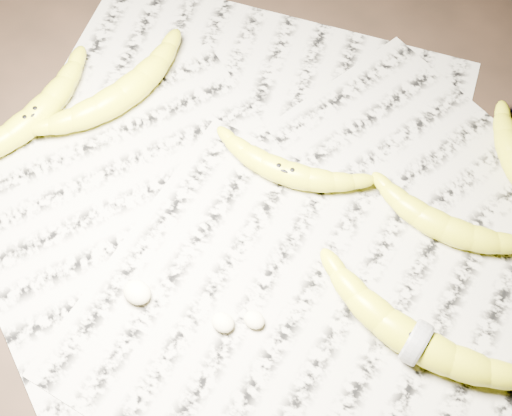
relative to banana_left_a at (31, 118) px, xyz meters
The scene contains 11 objects.
ground 0.34m from the banana_left_a, ahead, with size 3.00×3.00×0.00m, color black.
newspaper_patch 0.35m from the banana_left_a, ahead, with size 0.90×0.70×0.01m, color #A39E8C.
banana_left_a is the anchor object (origin of this frame).
banana_left_b 0.12m from the banana_left_a, 51.96° to the left, with size 0.21×0.06×0.04m, color gold, non-canonical shape.
banana_center 0.34m from the banana_left_a, 20.09° to the left, with size 0.18×0.05×0.03m, color gold, non-canonical shape.
banana_taped 0.55m from the banana_left_a, ahead, with size 0.25×0.07×0.04m, color gold, non-canonical shape.
banana_upper_a 0.54m from the banana_left_a, 16.73° to the left, with size 0.18×0.06×0.03m, color gold, non-canonical shape.
measuring_tape 0.55m from the banana_left_a, ahead, with size 0.05×0.05×0.00m, color white.
flesh_chunk_a 0.28m from the banana_left_a, 23.32° to the right, with size 0.03×0.03×0.02m, color beige.
flesh_chunk_b 0.37m from the banana_left_a, 13.37° to the right, with size 0.03×0.02×0.02m, color beige.
flesh_chunk_c 0.39m from the banana_left_a, ahead, with size 0.02×0.02×0.01m, color beige.
Camera 1 is at (0.19, -0.31, 0.78)m, focal length 50.00 mm.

